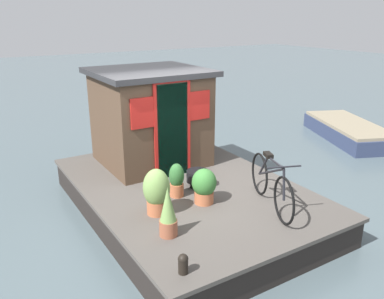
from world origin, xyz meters
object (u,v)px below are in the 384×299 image
(potted_plant_geranium, at_px, (157,191))
(mooring_bollard, at_px, (183,263))
(houseboat_cabin, at_px, (151,116))
(dinghy_boat, at_px, (349,131))
(potted_plant_rosemary, at_px, (204,186))
(bicycle, at_px, (271,184))
(charcoal_grill, at_px, (198,177))
(potted_plant_fern, at_px, (177,180))
(potted_plant_lavender, at_px, (168,213))

(potted_plant_geranium, bearing_deg, mooring_bollard, 164.49)
(houseboat_cabin, xyz_separation_m, dinghy_boat, (-0.03, -6.08, -1.21))
(mooring_bollard, bearing_deg, houseboat_cabin, -20.72)
(houseboat_cabin, relative_size, potted_plant_rosemary, 3.65)
(bicycle, bearing_deg, charcoal_grill, 24.53)
(bicycle, height_order, potted_plant_fern, bicycle)
(potted_plant_geranium, relative_size, dinghy_boat, 0.21)
(charcoal_grill, height_order, dinghy_boat, charcoal_grill)
(mooring_bollard, relative_size, dinghy_boat, 0.07)
(potted_plant_geranium, relative_size, potted_plant_fern, 1.25)
(mooring_bollard, bearing_deg, potted_plant_fern, -27.56)
(potted_plant_rosemary, relative_size, charcoal_grill, 1.47)
(potted_plant_geranium, bearing_deg, houseboat_cabin, -24.23)
(charcoal_grill, bearing_deg, mooring_bollard, 143.58)
(potted_plant_geranium, bearing_deg, potted_plant_rosemary, -95.05)
(dinghy_boat, bearing_deg, potted_plant_fern, 104.17)
(potted_plant_geranium, distance_m, potted_plant_lavender, 0.65)
(potted_plant_fern, bearing_deg, bicycle, -136.40)
(houseboat_cabin, bearing_deg, charcoal_grill, -175.73)
(potted_plant_fern, xyz_separation_m, mooring_bollard, (-1.81, 0.94, -0.15))
(potted_plant_fern, height_order, dinghy_boat, potted_plant_fern)
(potted_plant_lavender, xyz_separation_m, charcoal_grill, (1.12, -1.17, -0.14))
(charcoal_grill, bearing_deg, dinghy_boat, -75.83)
(charcoal_grill, xyz_separation_m, mooring_bollard, (-1.93, 1.42, -0.06))
(bicycle, distance_m, potted_plant_lavender, 1.72)
(houseboat_cabin, relative_size, dinghy_boat, 0.62)
(houseboat_cabin, height_order, charcoal_grill, houseboat_cabin)
(potted_plant_lavender, relative_size, mooring_bollard, 2.84)
(potted_plant_fern, xyz_separation_m, potted_plant_rosemary, (-0.43, -0.24, 0.01))
(potted_plant_geranium, relative_size, potted_plant_rosemary, 1.25)
(houseboat_cabin, height_order, bicycle, houseboat_cabin)
(potted_plant_rosemary, xyz_separation_m, dinghy_boat, (2.06, -6.20, -0.58))
(potted_plant_lavender, height_order, potted_plant_rosemary, potted_plant_lavender)
(houseboat_cabin, distance_m, bicycle, 2.86)
(bicycle, relative_size, charcoal_grill, 4.14)
(charcoal_grill, bearing_deg, potted_plant_lavender, 133.55)
(charcoal_grill, bearing_deg, potted_plant_fern, 104.17)
(potted_plant_fern, height_order, charcoal_grill, potted_plant_fern)
(potted_plant_geranium, height_order, dinghy_boat, potted_plant_geranium)
(charcoal_grill, relative_size, mooring_bollard, 1.55)
(potted_plant_lavender, height_order, charcoal_grill, potted_plant_lavender)
(potted_plant_rosemary, height_order, dinghy_boat, potted_plant_rosemary)
(houseboat_cabin, height_order, dinghy_boat, houseboat_cabin)
(charcoal_grill, height_order, mooring_bollard, charcoal_grill)
(dinghy_boat, bearing_deg, potted_plant_lavender, 110.17)
(houseboat_cabin, relative_size, potted_plant_fern, 3.66)
(potted_plant_geranium, relative_size, potted_plant_lavender, 1.00)
(potted_plant_geranium, distance_m, potted_plant_rosemary, 0.79)
(potted_plant_lavender, bearing_deg, bicycle, -92.81)
(potted_plant_geranium, bearing_deg, potted_plant_lavender, 166.54)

